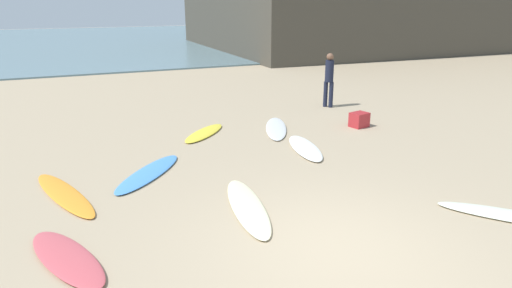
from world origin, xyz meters
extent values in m
plane|color=tan|center=(0.00, 0.00, 0.00)|extent=(120.00, 120.00, 0.00)
cube|color=slate|center=(0.00, 38.11, 0.04)|extent=(120.00, 40.00, 0.08)
ellipsoid|color=#D1525A|center=(-3.55, 1.30, 0.04)|extent=(1.24, 2.05, 0.08)
ellipsoid|color=silver|center=(3.22, -0.30, 0.03)|extent=(1.90, 2.08, 0.06)
ellipsoid|color=orange|center=(-3.51, 3.64, 0.03)|extent=(1.23, 2.61, 0.06)
ellipsoid|color=white|center=(1.88, 4.20, 0.04)|extent=(1.05, 2.12, 0.08)
ellipsoid|color=#F3EFBF|center=(-0.64, 1.80, 0.03)|extent=(0.97, 2.47, 0.07)
ellipsoid|color=#4A90E2|center=(-1.89, 4.07, 0.03)|extent=(1.95, 2.13, 0.06)
ellipsoid|color=yellow|center=(0.05, 6.41, 0.03)|extent=(1.72, 1.77, 0.07)
ellipsoid|color=white|center=(2.02, 6.05, 0.03)|extent=(1.50, 2.36, 0.07)
cylinder|color=#191E33|center=(4.89, 7.74, 0.42)|extent=(0.14, 0.14, 0.85)
cylinder|color=#191E33|center=(4.78, 7.91, 0.42)|extent=(0.14, 0.14, 0.85)
cylinder|color=#191E33|center=(4.84, 7.83, 1.20)|extent=(0.39, 0.39, 0.71)
sphere|color=brown|center=(4.84, 7.83, 1.67)|extent=(0.23, 0.23, 0.23)
cube|color=#B2282D|center=(4.29, 5.35, 0.20)|extent=(0.55, 0.48, 0.41)
camera|label=1|loc=(-3.36, -4.69, 3.42)|focal=31.50mm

